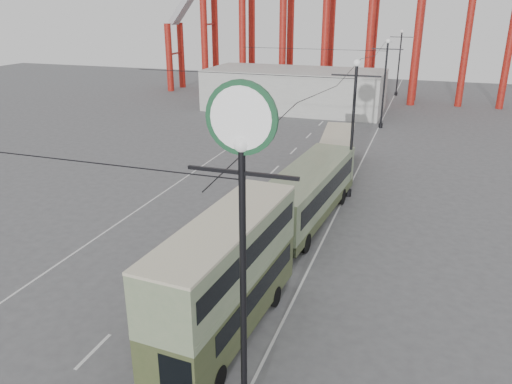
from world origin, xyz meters
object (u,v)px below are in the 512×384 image
at_px(double_decker_bus, 227,273).
at_px(pedestrian, 268,227).
at_px(single_decker_cream, 337,150).
at_px(lamp_post_near, 242,188).
at_px(single_decker_green, 308,192).

relative_size(double_decker_bus, pedestrian, 4.80).
bearing_deg(pedestrian, single_decker_cream, -110.57).
xyz_separation_m(lamp_post_near, single_decker_cream, (-1.93, 26.74, -6.24)).
bearing_deg(lamp_post_near, pedestrian, 104.26).
relative_size(lamp_post_near, double_decker_bus, 1.14).
height_order(double_decker_bus, single_decker_cream, double_decker_bus).
bearing_deg(double_decker_bus, single_decker_cream, 93.35).
distance_m(double_decker_bus, single_decker_cream, 23.01).
xyz_separation_m(double_decker_bus, single_decker_green, (0.40, 12.10, -0.89)).
height_order(double_decker_bus, pedestrian, double_decker_bus).
xyz_separation_m(lamp_post_near, single_decker_green, (-1.71, 15.86, -5.95)).
height_order(lamp_post_near, single_decker_cream, lamp_post_near).
distance_m(lamp_post_near, single_decker_cream, 27.53).
distance_m(double_decker_bus, single_decker_green, 12.14).
xyz_separation_m(double_decker_bus, pedestrian, (-0.99, 8.42, -1.82)).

